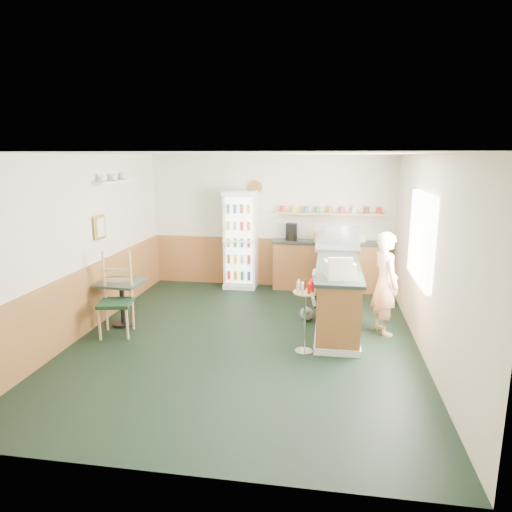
% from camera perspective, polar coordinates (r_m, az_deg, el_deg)
% --- Properties ---
extents(ground, '(6.00, 6.00, 0.00)m').
position_cam_1_polar(ground, '(6.91, -1.41, -10.34)').
color(ground, black).
rests_on(ground, ground).
extents(room_envelope, '(5.04, 6.02, 2.72)m').
position_cam_1_polar(room_envelope, '(7.22, -2.20, 3.27)').
color(room_envelope, beige).
rests_on(room_envelope, ground).
extents(service_counter, '(0.68, 3.01, 1.01)m').
position_cam_1_polar(service_counter, '(7.67, 10.05, -4.54)').
color(service_counter, brown).
rests_on(service_counter, ground).
extents(back_counter, '(2.24, 0.42, 1.69)m').
position_cam_1_polar(back_counter, '(9.31, 8.93, -0.92)').
color(back_counter, brown).
rests_on(back_counter, ground).
extents(drinks_fridge, '(0.66, 0.54, 1.99)m').
position_cam_1_polar(drinks_fridge, '(9.32, -1.93, 2.04)').
color(drinks_fridge, white).
rests_on(drinks_fridge, ground).
extents(display_case, '(0.79, 0.41, 0.45)m').
position_cam_1_polar(display_case, '(8.26, 10.18, 2.17)').
color(display_case, silver).
rests_on(display_case, service_counter).
extents(cash_register, '(0.45, 0.46, 0.22)m').
position_cam_1_polar(cash_register, '(6.45, 10.41, -1.69)').
color(cash_register, beige).
rests_on(cash_register, service_counter).
extents(shopkeeper, '(0.54, 0.63, 1.58)m').
position_cam_1_polar(shopkeeper, '(7.15, 15.84, -3.32)').
color(shopkeeper, tan).
rests_on(shopkeeper, ground).
extents(condiment_stand, '(0.33, 0.33, 1.02)m').
position_cam_1_polar(condiment_stand, '(6.28, 6.11, -6.22)').
color(condiment_stand, silver).
rests_on(condiment_stand, ground).
extents(newspaper_rack, '(0.10, 0.48, 0.56)m').
position_cam_1_polar(newspaper_rack, '(7.70, 7.40, -4.02)').
color(newspaper_rack, black).
rests_on(newspaper_rack, ground).
extents(cafe_table, '(0.68, 0.68, 0.72)m').
position_cam_1_polar(cafe_table, '(7.62, -16.42, -4.64)').
color(cafe_table, black).
rests_on(cafe_table, ground).
extents(cafe_chair, '(0.56, 0.56, 1.26)m').
position_cam_1_polar(cafe_chair, '(7.25, -16.87, -4.25)').
color(cafe_chair, black).
rests_on(cafe_chair, ground).
extents(dog_doorstop, '(0.22, 0.29, 0.27)m').
position_cam_1_polar(dog_doorstop, '(7.63, 6.34, -7.12)').
color(dog_doorstop, gray).
rests_on(dog_doorstop, ground).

